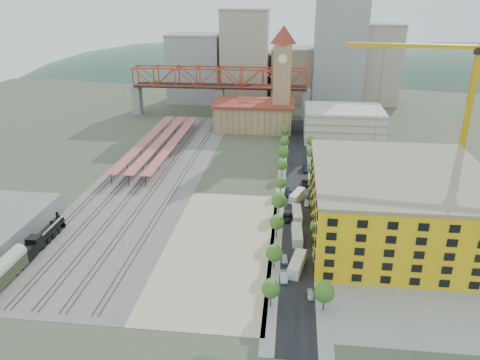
# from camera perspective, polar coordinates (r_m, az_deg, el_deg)

# --- Properties ---
(ground) EXTENTS (400.00, 400.00, 0.00)m
(ground) POSITION_cam_1_polar(r_m,az_deg,el_deg) (150.62, 0.86, -2.22)
(ground) COLOR #474C38
(ground) RESTS_ON ground
(ballast_strip) EXTENTS (36.00, 165.00, 0.06)m
(ballast_strip) POSITION_cam_1_polar(r_m,az_deg,el_deg) (173.30, -10.48, 0.75)
(ballast_strip) COLOR #605E59
(ballast_strip) RESTS_ON ground
(dirt_lot) EXTENTS (28.00, 67.00, 0.06)m
(dirt_lot) POSITION_cam_1_polar(r_m,az_deg,el_deg) (123.25, -2.49, -8.11)
(dirt_lot) COLOR tan
(dirt_lot) RESTS_ON ground
(street_asphalt) EXTENTS (12.00, 170.00, 0.06)m
(street_asphalt) POSITION_cam_1_polar(r_m,az_deg,el_deg) (163.81, 6.97, -0.31)
(street_asphalt) COLOR black
(street_asphalt) RESTS_ON ground
(sidewalk_west) EXTENTS (3.00, 170.00, 0.04)m
(sidewalk_west) POSITION_cam_1_polar(r_m,az_deg,el_deg) (163.82, 5.04, -0.23)
(sidewalk_west) COLOR gray
(sidewalk_west) RESTS_ON ground
(sidewalk_east) EXTENTS (3.00, 170.00, 0.04)m
(sidewalk_east) POSITION_cam_1_polar(r_m,az_deg,el_deg) (163.99, 8.89, -0.40)
(sidewalk_east) COLOR gray
(sidewalk_east) RESTS_ON ground
(construction_pad) EXTENTS (50.00, 90.00, 0.06)m
(construction_pad) POSITION_cam_1_polar(r_m,az_deg,el_deg) (135.77, 19.34, -6.42)
(construction_pad) COLOR gray
(construction_pad) RESTS_ON ground
(rail_tracks) EXTENTS (26.56, 160.00, 0.18)m
(rail_tracks) POSITION_cam_1_polar(r_m,az_deg,el_deg) (173.78, -11.05, 0.81)
(rail_tracks) COLOR #382B23
(rail_tracks) RESTS_ON ground
(platform_canopies) EXTENTS (16.00, 80.00, 4.12)m
(platform_canopies) POSITION_cam_1_polar(r_m,az_deg,el_deg) (198.27, -9.71, 4.75)
(platform_canopies) COLOR #BB6448
(platform_canopies) RESTS_ON ground
(station_hall) EXTENTS (38.00, 24.00, 13.10)m
(station_hall) POSITION_cam_1_polar(r_m,az_deg,el_deg) (226.27, 1.70, 7.92)
(station_hall) COLOR tan
(station_hall) RESTS_ON ground
(clock_tower) EXTENTS (12.00, 12.00, 52.00)m
(clock_tower) POSITION_cam_1_polar(r_m,az_deg,el_deg) (219.24, 5.20, 13.26)
(clock_tower) COLOR tan
(clock_tower) RESTS_ON ground
(parking_garage) EXTENTS (34.00, 26.00, 14.00)m
(parking_garage) POSITION_cam_1_polar(r_m,az_deg,el_deg) (215.01, 12.44, 6.74)
(parking_garage) COLOR silver
(parking_garage) RESTS_ON ground
(truss_bridge) EXTENTS (94.00, 9.60, 25.60)m
(truss_bridge) POSITION_cam_1_polar(r_m,az_deg,el_deg) (248.44, -2.50, 12.06)
(truss_bridge) COLOR gray
(truss_bridge) RESTS_ON ground
(construction_building) EXTENTS (44.60, 50.60, 18.80)m
(construction_building) POSITION_cam_1_polar(r_m,az_deg,el_deg) (131.08, 18.58, -2.79)
(construction_building) COLOR yellow
(construction_building) RESTS_ON ground
(street_trees) EXTENTS (15.40, 124.40, 8.00)m
(street_trees) POSITION_cam_1_polar(r_m,az_deg,el_deg) (154.61, 6.96, -1.72)
(street_trees) COLOR #2C6B20
(street_trees) RESTS_ON ground
(skyline) EXTENTS (133.00, 46.00, 60.00)m
(skyline) POSITION_cam_1_polar(r_m,az_deg,el_deg) (281.75, 5.44, 13.98)
(skyline) COLOR #9EA0A3
(skyline) RESTS_ON ground
(distant_hills) EXTENTS (647.00, 264.00, 227.00)m
(distant_hills) POSITION_cam_1_polar(r_m,az_deg,el_deg) (422.32, 10.50, 2.11)
(distant_hills) COLOR #4C6B59
(distant_hills) RESTS_ON ground
(locomotive) EXTENTS (3.06, 23.59, 5.90)m
(locomotive) POSITION_cam_1_polar(r_m,az_deg,el_deg) (132.88, -22.99, -6.56)
(locomotive) COLOR black
(locomotive) RESTS_ON ground
(tower_crane) EXTENTS (51.18, 7.59, 54.78)m
(tower_crane) POSITION_cam_1_polar(r_m,az_deg,el_deg) (157.31, 25.18, 9.71)
(tower_crane) COLOR #CF9C0D
(tower_crane) RESTS_ON ground
(site_trailer_a) EXTENTS (4.72, 10.59, 2.81)m
(site_trailer_a) POSITION_cam_1_polar(r_m,az_deg,el_deg) (114.14, 6.96, -10.14)
(site_trailer_a) COLOR silver
(site_trailer_a) RESTS_ON ground
(site_trailer_b) EXTENTS (3.14, 10.20, 2.76)m
(site_trailer_b) POSITION_cam_1_polar(r_m,az_deg,el_deg) (126.69, 6.97, -6.67)
(site_trailer_b) COLOR silver
(site_trailer_b) RESTS_ON ground
(site_trailer_c) EXTENTS (3.04, 9.58, 2.59)m
(site_trailer_c) POSITION_cam_1_polar(r_m,az_deg,el_deg) (138.06, 6.97, -4.17)
(site_trailer_c) COLOR silver
(site_trailer_c) RESTS_ON ground
(site_trailer_d) EXTENTS (5.29, 9.41, 2.50)m
(site_trailer_d) POSITION_cam_1_polar(r_m,az_deg,el_deg) (150.53, 6.98, -1.88)
(site_trailer_d) COLOR silver
(site_trailer_d) RESTS_ON ground
(car_0) EXTENTS (1.92, 4.05, 1.34)m
(car_0) POSITION_cam_1_polar(r_m,az_deg,el_deg) (117.17, 5.45, -9.57)
(car_0) COLOR silver
(car_0) RESTS_ON ground
(car_1) EXTENTS (2.03, 4.93, 1.59)m
(car_1) POSITION_cam_1_polar(r_m,az_deg,el_deg) (110.49, 5.35, -11.64)
(car_1) COLOR #ACADB2
(car_1) RESTS_ON ground
(car_2) EXTENTS (3.11, 5.78, 1.54)m
(car_2) POSITION_cam_1_polar(r_m,az_deg,el_deg) (136.94, 5.70, -4.58)
(car_2) COLOR black
(car_2) RESTS_ON ground
(car_3) EXTENTS (2.20, 5.31, 1.54)m
(car_3) POSITION_cam_1_polar(r_m,az_deg,el_deg) (153.31, 5.85, -1.57)
(car_3) COLOR navy
(car_3) RESTS_ON ground
(car_4) EXTENTS (1.85, 3.98, 1.32)m
(car_4) POSITION_cam_1_polar(r_m,az_deg,el_deg) (105.75, 8.60, -13.63)
(car_4) COLOR silver
(car_4) RESTS_ON ground
(car_5) EXTENTS (1.61, 4.17, 1.36)m
(car_5) POSITION_cam_1_polar(r_m,az_deg,el_deg) (146.94, 8.14, -2.81)
(car_5) COLOR gray
(car_5) RESTS_ON ground
(car_6) EXTENTS (2.98, 5.35, 1.41)m
(car_6) POSITION_cam_1_polar(r_m,az_deg,el_deg) (161.90, 8.04, -0.38)
(car_6) COLOR black
(car_6) RESTS_ON ground
(car_7) EXTENTS (2.37, 5.54, 1.59)m
(car_7) POSITION_cam_1_polar(r_m,az_deg,el_deg) (174.13, 7.97, 1.29)
(car_7) COLOR navy
(car_7) RESTS_ON ground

